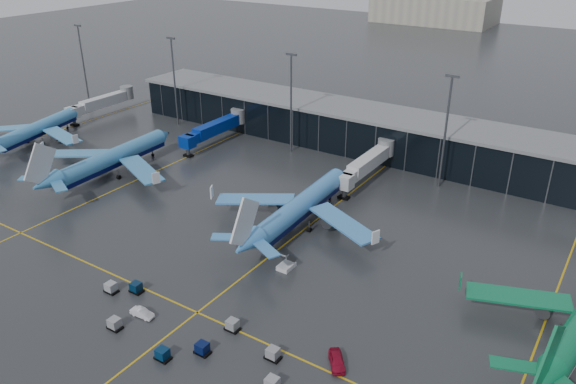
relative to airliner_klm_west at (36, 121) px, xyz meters
The scene contains 12 objects.
ground 78.69m from the airliner_klm_west, 13.46° to the right, with size 600.00×600.00×0.00m, color #282B2D.
terminal_pier 87.95m from the airliner_klm_west, 29.82° to the left, with size 142.00×17.00×10.70m.
jet_bridges 48.16m from the airliner_klm_west, 30.90° to the left, with size 94.00×27.50×7.20m.
flood_masts 87.63m from the airliner_klm_west, 21.32° to the left, with size 203.00×0.50×25.50m.
taxi_lines 86.85m from the airliner_klm_west, ahead, with size 220.00×120.00×0.02m.
airliner_klm_west is the anchor object (origin of this frame).
airliner_arkefly 34.58m from the airliner_klm_west, ahead, with size 37.89×43.15×13.26m, color #3C89C4, non-canonical shape.
airliner_klm_near 84.63m from the airliner_klm_west, ahead, with size 37.23×42.41×13.03m, color #418BD6, non-canonical shape.
baggage_carts 96.35m from the airliner_klm_west, 23.41° to the right, with size 35.82×11.54×1.70m.
mobile_airstair 92.39m from the airliner_klm_west, ahead, with size 2.22×3.22×3.45m.
service_van_red 114.21m from the airliner_klm_west, 16.08° to the right, with size 1.87×4.66×1.59m, color maroon.
service_van_white 88.94m from the airliner_klm_west, 25.70° to the right, with size 1.36×3.90×1.29m, color silver.
Camera 1 is at (59.65, -65.57, 53.43)m, focal length 35.00 mm.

